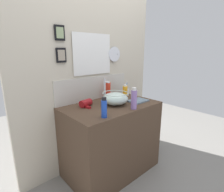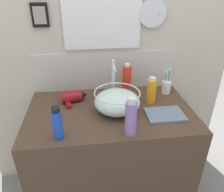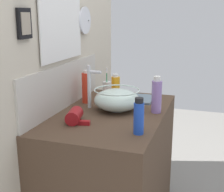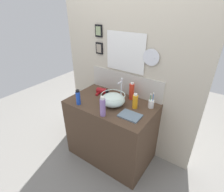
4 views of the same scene
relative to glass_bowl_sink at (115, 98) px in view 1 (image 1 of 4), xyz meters
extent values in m
plane|color=gray|center=(-0.04, 0.02, -0.92)|extent=(6.00, 6.00, 0.00)
cube|color=#4C3828|center=(-0.04, 0.02, -0.50)|extent=(1.07, 0.65, 0.85)
cube|color=beige|center=(-0.04, 0.38, 0.35)|extent=(1.94, 0.06, 2.55)
cube|color=beige|center=(-0.04, 0.34, 0.07)|extent=(1.05, 0.02, 0.29)
cube|color=white|center=(-0.05, 0.34, 0.48)|extent=(0.47, 0.01, 0.41)
cube|color=white|center=(-0.05, 0.34, 0.48)|extent=(0.53, 0.01, 0.47)
cylinder|color=silver|center=(0.29, 0.33, 0.48)|extent=(0.19, 0.01, 0.19)
cylinder|color=silver|center=(0.33, 0.34, 0.48)|extent=(0.01, 0.06, 0.01)
cube|color=black|center=(-0.46, 0.34, 0.70)|extent=(0.11, 0.02, 0.15)
cube|color=gray|center=(-0.46, 0.33, 0.70)|extent=(0.08, 0.01, 0.11)
cube|color=black|center=(-0.46, 0.34, 0.48)|extent=(0.11, 0.02, 0.15)
cube|color=gray|center=(-0.46, 0.33, 0.48)|extent=(0.08, 0.01, 0.11)
ellipsoid|color=silver|center=(0.00, 0.00, 0.00)|extent=(0.29, 0.29, 0.14)
torus|color=silver|center=(0.00, 0.00, 0.06)|extent=(0.29, 0.29, 0.01)
torus|color=#B2B7BC|center=(0.00, 0.00, -0.07)|extent=(0.11, 0.11, 0.01)
cylinder|color=silver|center=(0.00, 0.19, 0.05)|extent=(0.02, 0.02, 0.25)
cylinder|color=silver|center=(0.00, 0.15, 0.17)|extent=(0.02, 0.08, 0.02)
cylinder|color=silver|center=(0.00, 0.19, 0.19)|extent=(0.02, 0.02, 0.03)
cylinder|color=maroon|center=(-0.29, 0.16, -0.03)|extent=(0.15, 0.11, 0.08)
cone|color=black|center=(-0.21, 0.18, -0.03)|extent=(0.06, 0.07, 0.07)
cube|color=maroon|center=(-0.32, 0.10, -0.06)|extent=(0.05, 0.09, 0.02)
cylinder|color=white|center=(0.40, 0.20, -0.03)|extent=(0.07, 0.07, 0.09)
cylinder|color=blue|center=(0.41, 0.21, 0.02)|extent=(0.01, 0.01, 0.17)
cube|color=white|center=(0.41, 0.21, 0.12)|extent=(0.01, 0.01, 0.02)
cylinder|color=green|center=(0.38, 0.20, 0.01)|extent=(0.01, 0.01, 0.16)
cube|color=white|center=(0.38, 0.20, 0.10)|extent=(0.01, 0.01, 0.02)
cylinder|color=orange|center=(0.25, 0.09, 0.01)|extent=(0.06, 0.06, 0.17)
cylinder|color=silver|center=(0.25, 0.09, 0.10)|extent=(0.04, 0.04, 0.02)
cylinder|color=red|center=(0.11, 0.25, 0.03)|extent=(0.06, 0.06, 0.21)
cylinder|color=silver|center=(0.11, 0.25, 0.14)|extent=(0.04, 0.04, 0.02)
cylinder|color=#8C6BB2|center=(0.04, -0.24, 0.03)|extent=(0.06, 0.06, 0.20)
cylinder|color=silver|center=(0.04, -0.24, 0.14)|extent=(0.04, 0.04, 0.03)
cylinder|color=blue|center=(-0.35, -0.23, 0.01)|extent=(0.05, 0.05, 0.16)
cylinder|color=black|center=(-0.35, -0.23, 0.11)|extent=(0.04, 0.04, 0.03)
cube|color=slate|center=(0.29, -0.09, -0.06)|extent=(0.23, 0.17, 0.02)
camera|label=1|loc=(-1.30, -1.39, 0.52)|focal=28.00mm
camera|label=2|loc=(-0.18, -1.18, 0.69)|focal=35.00mm
camera|label=3|loc=(-1.81, -0.57, 0.52)|focal=50.00mm
camera|label=4|loc=(1.02, -1.48, 1.02)|focal=28.00mm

